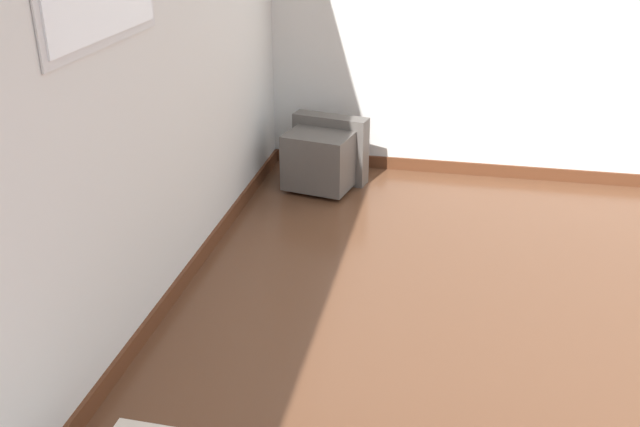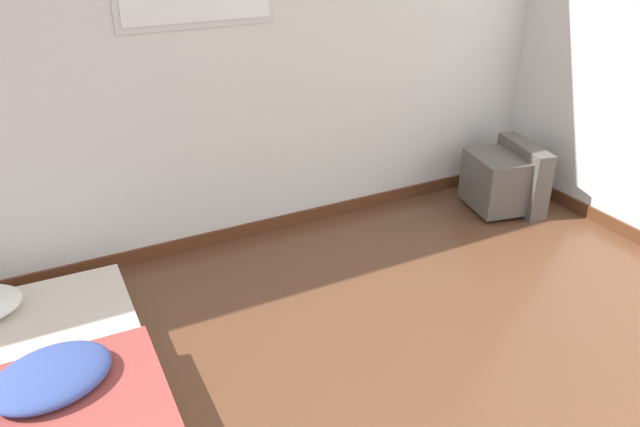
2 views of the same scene
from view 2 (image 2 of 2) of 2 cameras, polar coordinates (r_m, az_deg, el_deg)
name	(u,v)px [view 2 (image 2 of 2)]	position (r m, az deg, el deg)	size (l,w,h in m)	color
wall_back	(106,46)	(3.54, -18.99, 14.29)	(8.21, 0.08, 2.60)	silver
mattress_bed	(20,406)	(2.97, -25.75, -15.57)	(1.15, 1.81, 0.29)	beige
crt_tv	(505,179)	(4.55, 16.58, 3.04)	(0.52, 0.55, 0.47)	#56514C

